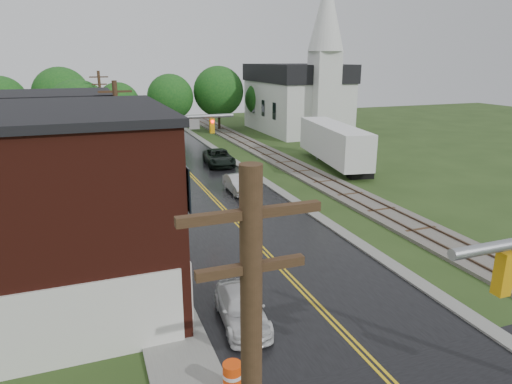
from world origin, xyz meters
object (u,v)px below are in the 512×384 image
utility_pole_b (121,157)px  construction_barrel (233,379)px  traffic_signal_far (164,136)px  sedan_silver (238,184)px  tree_left_e (80,112)px  utility_pole_c (102,115)px  suv_dark (219,158)px  church (300,91)px  semi_trailer (334,142)px  tree_left_c (20,125)px  pickup_white (241,309)px

utility_pole_b → construction_barrel: (1.80, -15.28, -4.18)m
traffic_signal_far → sedan_silver: traffic_signal_far is taller
traffic_signal_far → tree_left_e: size_ratio=0.90×
utility_pole_c → tree_left_e: (-2.05, 1.90, 0.09)m
utility_pole_b → sedan_silver: bearing=33.3°
sedan_silver → suv_dark: bearing=83.6°
tree_left_e → sedan_silver: size_ratio=1.94×
traffic_signal_far → sedan_silver: size_ratio=1.74×
suv_dark → utility_pole_c: bearing=153.8°
church → tree_left_e: church is taller
utility_pole_b → semi_trailer: 23.65m
traffic_signal_far → tree_left_e: (-5.38, 18.90, -0.16)m
utility_pole_c → traffic_signal_far: bearing=-78.9°
traffic_signal_far → suv_dark: size_ratio=1.33×
utility_pole_c → semi_trailer: bearing=-27.4°
church → traffic_signal_far: church is taller
church → tree_left_c: church is taller
pickup_white → construction_barrel: size_ratio=3.85×
suv_dark → construction_barrel: suv_dark is taller
pickup_white → semi_trailer: 28.71m
suv_dark → church: bearing=49.4°
utility_pole_c → tree_left_c: 8.16m
traffic_signal_far → semi_trailer: bearing=20.1°
tree_left_c → construction_barrel: tree_left_c is taller
tree_left_c → suv_dark: 17.88m
sedan_silver → pickup_white: sedan_silver is taller
traffic_signal_far → utility_pole_b: (-3.33, -5.00, -0.25)m
tree_left_e → semi_trailer: tree_left_e is taller
utility_pole_b → tree_left_c: size_ratio=1.18×
suv_dark → semi_trailer: size_ratio=0.42×
suv_dark → semi_trailer: bearing=-17.7°
utility_pole_b → semi_trailer: utility_pole_b is taller
pickup_white → semi_trailer: (17.26, 22.87, 1.78)m
utility_pole_b → utility_pole_c: 22.00m
utility_pole_b → tree_left_c: (-7.05, 17.90, -0.21)m
church → construction_barrel: church is taller
traffic_signal_far → utility_pole_c: (-3.33, 17.00, -0.25)m
semi_trailer → pickup_white: bearing=-127.0°
utility_pole_b → suv_dark: utility_pole_b is taller
church → traffic_signal_far: (-23.47, -26.74, -0.86)m
suv_dark → sedan_silver: size_ratio=1.31×
tree_left_e → pickup_white: (5.42, -35.44, -4.21)m
traffic_signal_far → construction_barrel: 20.82m
church → suv_dark: bearing=-135.8°
sedan_silver → semi_trailer: bearing=25.7°
tree_left_e → sedan_silver: 21.51m
tree_left_c → utility_pole_b: bearing=-68.5°
tree_left_e → semi_trailer: 26.04m
tree_left_e → pickup_white: size_ratio=1.95×
construction_barrel → utility_pole_b: bearing=96.7°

